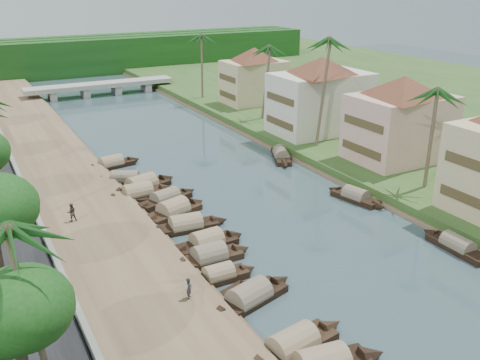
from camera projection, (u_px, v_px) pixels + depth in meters
name	position (u px, v px, depth m)	size (l,w,h in m)	color
ground	(333.00, 258.00, 43.18)	(220.00, 220.00, 0.00)	#34484F
left_bank	(77.00, 204.00, 52.40)	(10.00, 180.00, 0.80)	brown
right_bank	(356.00, 151.00, 67.84)	(16.00, 180.00, 1.20)	#2C491D
retaining_wall	(30.00, 203.00, 50.20)	(0.40, 180.00, 1.10)	gray
treeline	(68.00, 56.00, 124.02)	(120.00, 14.00, 8.00)	#123C10
bridge	(101.00, 86.00, 101.80)	(28.00, 4.00, 2.40)	gray
building_mid	(401.00, 118.00, 61.37)	(14.11, 14.11, 9.70)	#E0A69F
building_far	(321.00, 94.00, 72.36)	(15.59, 15.59, 10.20)	beige
building_distant	(254.00, 75.00, 89.43)	(12.62, 12.62, 9.20)	tan
sampan_2	(293.00, 346.00, 32.25)	(8.77, 3.12, 2.26)	black
sampan_3	(249.00, 298.00, 37.06)	(8.70, 4.07, 2.29)	black
sampan_4	(219.00, 276.00, 39.79)	(6.41, 1.63, 1.88)	black
sampan_5	(207.00, 243.00, 44.70)	(7.41, 2.41, 2.32)	black
sampan_6	(210.00, 257.00, 42.48)	(7.49, 2.04, 2.23)	black
sampan_7	(186.00, 226.00, 47.80)	(8.30, 2.40, 2.18)	black
sampan_8	(173.00, 211.00, 50.77)	(8.08, 4.29, 2.42)	black
sampan_9	(166.00, 199.00, 53.56)	(8.02, 3.84, 2.03)	black
sampan_10	(138.00, 194.00, 54.85)	(8.35, 2.18, 2.28)	black
sampan_11	(142.00, 186.00, 56.80)	(8.98, 4.49, 2.49)	black
sampan_12	(125.00, 180.00, 58.67)	(8.23, 5.48, 2.06)	black
sampan_13	(111.00, 164.00, 63.50)	(7.80, 2.84, 2.11)	black
sampan_14	(457.00, 247.00, 44.14)	(1.71, 7.75, 1.92)	black
sampan_15	(356.00, 197.00, 54.08)	(3.09, 7.42, 1.98)	black
sampan_16	(281.00, 156.00, 66.58)	(4.95, 8.49, 2.11)	black
canoe_1	(227.00, 294.00, 38.14)	(4.77, 2.26, 0.77)	black
canoe_2	(130.00, 200.00, 54.04)	(4.71, 2.48, 0.70)	black
palm_1	(437.00, 93.00, 51.13)	(3.20, 3.20, 11.47)	brown
palm_2	(324.00, 43.00, 63.55)	(3.20, 3.20, 14.64)	brown
palm_3	(265.00, 49.00, 77.44)	(3.20, 3.20, 12.10)	brown
palm_4	(23.00, 229.00, 24.15)	(3.20, 3.20, 10.96)	brown
palm_7	(201.00, 37.00, 91.23)	(3.20, 3.20, 12.23)	brown
tree_1	(13.00, 312.00, 25.36)	(4.90, 4.90, 7.08)	#4F3D2D
tree_6	(333.00, 83.00, 77.63)	(4.24, 4.24, 7.45)	#4F3D2D
person_near	(189.00, 288.00, 36.12)	(0.57, 0.37, 1.55)	#292931
person_far	(72.00, 212.00, 47.58)	(0.82, 0.64, 1.69)	#342E24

